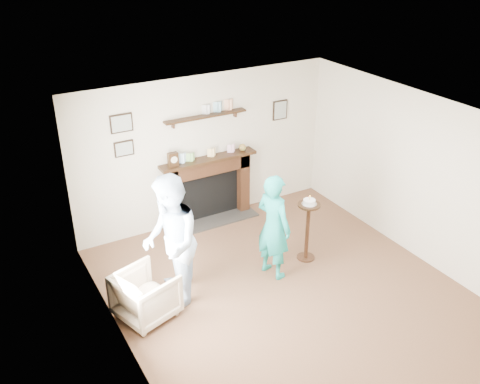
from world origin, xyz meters
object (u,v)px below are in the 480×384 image
man (175,300)px  woman (272,273)px  pedestal_table (308,220)px  armchair (148,315)px

man → woman: size_ratio=1.17×
woman → pedestal_table: bearing=-98.3°
armchair → pedestal_table: bearing=-106.4°
man → woman: 1.50m
man → pedestal_table: (2.16, -0.04, 0.66)m
armchair → pedestal_table: size_ratio=0.66×
armchair → woman: woman is taller
man → pedestal_table: pedestal_table is taller
woman → armchair: bearing=74.6°
woman → pedestal_table: (0.66, 0.08, 0.66)m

